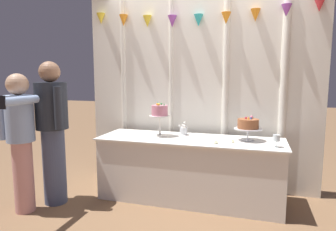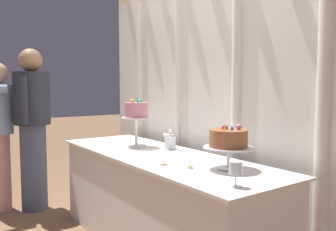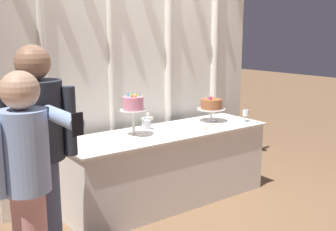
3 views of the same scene
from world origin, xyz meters
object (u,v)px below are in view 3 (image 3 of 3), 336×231
(cake_display_nearright, at_px, (211,105))
(guest_man_dark_suit, at_px, (39,156))
(cake_display_nearleft, at_px, (133,106))
(tealight_far_left, at_px, (205,129))
(wine_glass, at_px, (246,113))
(tealight_near_left, at_px, (212,125))
(flower_vase, at_px, (147,123))
(guest_man_pink_jacket, at_px, (27,181))
(cake_table, at_px, (168,166))

(cake_display_nearright, bearing_deg, guest_man_dark_suit, -163.78)
(cake_display_nearleft, height_order, tealight_far_left, cake_display_nearleft)
(cake_display_nearright, bearing_deg, cake_display_nearleft, -177.23)
(wine_glass, height_order, tealight_near_left, wine_glass)
(flower_vase, bearing_deg, cake_display_nearright, -8.44)
(cake_display_nearright, bearing_deg, flower_vase, 171.56)
(cake_display_nearright, bearing_deg, tealight_far_left, -140.56)
(guest_man_dark_suit, bearing_deg, cake_display_nearright, 16.22)
(tealight_near_left, relative_size, guest_man_pink_jacket, 0.03)
(cake_display_nearleft, xyz_separation_m, wine_glass, (1.32, -0.19, -0.19))
(wine_glass, relative_size, flower_vase, 0.78)
(flower_vase, bearing_deg, cake_table, -57.55)
(flower_vase, bearing_deg, tealight_far_left, -39.90)
(guest_man_dark_suit, xyz_separation_m, guest_man_pink_jacket, (-0.17, -0.29, -0.04))
(wine_glass, bearing_deg, tealight_far_left, -177.85)
(cake_display_nearright, bearing_deg, wine_glass, -39.56)
(cake_table, bearing_deg, cake_display_nearright, 6.98)
(guest_man_dark_suit, bearing_deg, cake_display_nearleft, 27.46)
(flower_vase, relative_size, tealight_far_left, 3.36)
(tealight_far_left, height_order, guest_man_dark_suit, guest_man_dark_suit)
(cake_table, bearing_deg, flower_vase, 122.45)
(wine_glass, xyz_separation_m, guest_man_pink_jacket, (-2.58, -0.67, 0.01))
(tealight_far_left, bearing_deg, flower_vase, 140.10)
(cake_display_nearleft, xyz_separation_m, flower_vase, (0.26, 0.16, -0.22))
(cake_table, distance_m, guest_man_pink_jacket, 1.90)
(cake_table, relative_size, flower_vase, 12.96)
(cake_display_nearleft, bearing_deg, wine_glass, -8.21)
(guest_man_dark_suit, height_order, guest_man_pink_jacket, guest_man_dark_suit)
(cake_display_nearright, relative_size, guest_man_dark_suit, 0.19)
(cake_display_nearright, xyz_separation_m, guest_man_pink_jacket, (-2.29, -0.91, -0.08))
(flower_vase, xyz_separation_m, tealight_near_left, (0.62, -0.29, -0.05))
(cake_table, xyz_separation_m, cake_display_nearleft, (-0.38, 0.03, 0.65))
(tealight_far_left, bearing_deg, cake_table, 150.76)
(wine_glass, bearing_deg, cake_display_nearleft, 171.79)
(flower_vase, bearing_deg, cake_display_nearleft, -147.41)
(cake_table, distance_m, tealight_far_left, 0.53)
(tealight_far_left, relative_size, guest_man_dark_suit, 0.03)
(flower_vase, distance_m, guest_man_dark_suit, 1.53)
(flower_vase, relative_size, tealight_near_left, 4.37)
(tealight_far_left, height_order, tealight_near_left, tealight_near_left)
(flower_vase, distance_m, tealight_far_left, 0.59)
(cake_display_nearleft, distance_m, tealight_far_left, 0.79)
(guest_man_dark_suit, bearing_deg, flower_vase, 28.48)
(cake_table, bearing_deg, wine_glass, -9.72)
(guest_man_pink_jacket, bearing_deg, flower_vase, 33.96)
(cake_display_nearleft, relative_size, cake_display_nearright, 1.35)
(cake_display_nearright, distance_m, wine_glass, 0.39)
(wine_glass, xyz_separation_m, tealight_near_left, (-0.44, 0.06, -0.08))
(cake_display_nearleft, bearing_deg, flower_vase, 32.59)
(cake_table, distance_m, wine_glass, 1.06)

